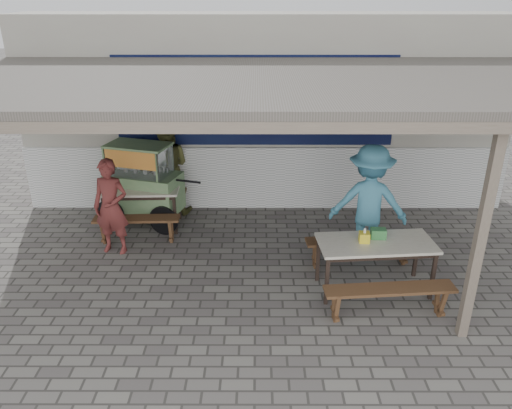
{
  "coord_description": "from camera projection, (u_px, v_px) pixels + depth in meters",
  "views": [
    {
      "loc": [
        -0.16,
        -5.89,
        3.92
      ],
      "look_at": [
        -0.18,
        0.9,
        0.95
      ],
      "focal_mm": 35.0,
      "sensor_mm": 36.0,
      "label": 1
    }
  ],
  "objects": [
    {
      "name": "vendor_cart",
      "position": [
        143.0,
        181.0,
        8.73
      ],
      "size": [
        1.88,
        1.08,
        1.46
      ],
      "rotation": [
        0.0,
        0.0,
        -0.29
      ],
      "color": "#759261",
      "rests_on": "ground"
    },
    {
      "name": "patron_right_table",
      "position": [
        369.0,
        203.0,
        7.57
      ],
      "size": [
        1.28,
        0.87,
        1.82
      ],
      "primitive_type": "imported",
      "rotation": [
        0.0,
        0.0,
        2.96
      ],
      "color": "teal",
      "rests_on": "ground"
    },
    {
      "name": "donation_box",
      "position": [
        378.0,
        233.0,
        6.83
      ],
      "size": [
        0.21,
        0.15,
        0.14
      ],
      "primitive_type": "cube",
      "rotation": [
        0.0,
        0.0,
        -0.05
      ],
      "color": "#367B3F",
      "rests_on": "table_right"
    },
    {
      "name": "tissue_box",
      "position": [
        364.0,
        237.0,
        6.73
      ],
      "size": [
        0.15,
        0.15,
        0.14
      ],
      "primitive_type": "cube",
      "rotation": [
        0.0,
        0.0,
        -0.06
      ],
      "color": "yellow",
      "rests_on": "table_right"
    },
    {
      "name": "table_right",
      "position": [
        376.0,
        247.0,
        6.78
      ],
      "size": [
        1.62,
        0.84,
        0.75
      ],
      "rotation": [
        0.0,
        0.0,
        0.09
      ],
      "color": "beige",
      "rests_on": "ground"
    },
    {
      "name": "patron_street_side",
      "position": [
        111.0,
        207.0,
        7.76
      ],
      "size": [
        0.62,
        0.47,
        1.55
      ],
      "primitive_type": "imported",
      "rotation": [
        0.0,
        0.0,
        -0.19
      ],
      "color": "maroon",
      "rests_on": "ground"
    },
    {
      "name": "ground",
      "position": [
        268.0,
        293.0,
        6.96
      ],
      "size": [
        60.0,
        60.0,
        0.0
      ],
      "primitive_type": "plane",
      "color": "slate",
      "rests_on": "ground"
    },
    {
      "name": "condiment_bowl",
      "position": [
        124.0,
        184.0,
        8.68
      ],
      "size": [
        0.21,
        0.21,
        0.05
      ],
      "primitive_type": "imported",
      "rotation": [
        0.0,
        0.0,
        0.12
      ],
      "color": "white",
      "rests_on": "table_left"
    },
    {
      "name": "bench_left_street",
      "position": [
        137.0,
        224.0,
        8.21
      ],
      "size": [
        1.41,
        0.33,
        0.45
      ],
      "rotation": [
        0.0,
        0.0,
        0.04
      ],
      "color": "brown",
      "rests_on": "ground"
    },
    {
      "name": "bench_left_wall",
      "position": [
        149.0,
        196.0,
        9.29
      ],
      "size": [
        1.41,
        0.33,
        0.45
      ],
      "rotation": [
        0.0,
        0.0,
        0.04
      ],
      "color": "brown",
      "rests_on": "ground"
    },
    {
      "name": "condiment_jar",
      "position": [
        159.0,
        182.0,
        8.71
      ],
      "size": [
        0.08,
        0.08,
        0.09
      ],
      "primitive_type": "cylinder",
      "color": "silver",
      "rests_on": "table_left"
    },
    {
      "name": "table_left",
      "position": [
        141.0,
        192.0,
        8.62
      ],
      "size": [
        1.33,
        0.77,
        0.75
      ],
      "rotation": [
        0.0,
        0.0,
        0.04
      ],
      "color": "beige",
      "rests_on": "ground"
    },
    {
      "name": "patron_wall_side",
      "position": [
        167.0,
        167.0,
        9.13
      ],
      "size": [
        0.87,
        0.68,
        1.77
      ],
      "primitive_type": "imported",
      "rotation": [
        0.0,
        0.0,
        3.14
      ],
      "color": "#4C4D25",
      "rests_on": "ground"
    },
    {
      "name": "bench_right_wall",
      "position": [
        361.0,
        245.0,
        7.52
      ],
      "size": [
        1.68,
        0.42,
        0.45
      ],
      "rotation": [
        0.0,
        0.0,
        0.09
      ],
      "color": "brown",
      "rests_on": "ground"
    },
    {
      "name": "back_wall",
      "position": [
        266.0,
        112.0,
        9.55
      ],
      "size": [
        9.0,
        1.28,
        3.5
      ],
      "color": "#B4B3A2",
      "rests_on": "ground"
    },
    {
      "name": "bench_right_street",
      "position": [
        389.0,
        295.0,
        6.31
      ],
      "size": [
        1.68,
        0.42,
        0.45
      ],
      "rotation": [
        0.0,
        0.0,
        0.09
      ],
      "color": "brown",
      "rests_on": "ground"
    },
    {
      "name": "warung_roof",
      "position": [
        270.0,
        85.0,
        6.7
      ],
      "size": [
        9.0,
        4.21,
        2.81
      ],
      "color": "#554E48",
      "rests_on": "ground"
    }
  ]
}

